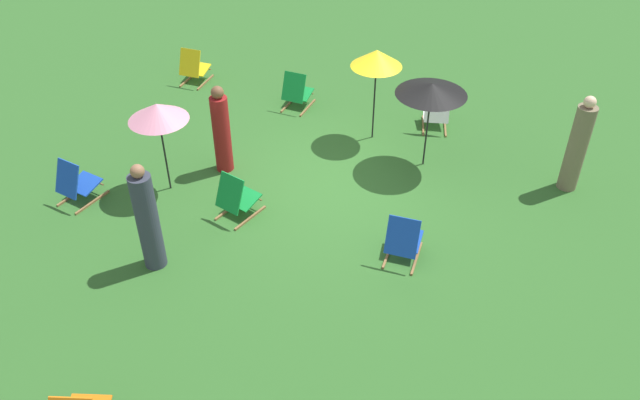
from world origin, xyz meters
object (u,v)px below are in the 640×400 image
at_px(deckchair_3, 194,68).
at_px(deckchair_8, 297,92).
at_px(person_0, 221,131).
at_px(deckchair_5, 237,198).
at_px(person_2, 148,220).
at_px(deckchair_1, 403,240).
at_px(umbrella_0, 432,89).
at_px(deckchair_0, 436,112).
at_px(umbrella_2, 158,112).
at_px(deckchair_6, 76,183).
at_px(umbrella_1, 377,58).
at_px(person_1, 577,147).

distance_m(deckchair_3, deckchair_8, 2.61).
distance_m(deckchair_8, person_0, 2.63).
bearing_deg(deckchair_5, person_2, 82.09).
bearing_deg(deckchair_8, deckchair_1, 133.43).
bearing_deg(deckchair_1, umbrella_0, -85.67).
bearing_deg(deckchair_0, deckchair_5, 44.07).
bearing_deg(deckchair_5, deckchair_0, -106.18).
bearing_deg(deckchair_8, umbrella_0, 161.63).
bearing_deg(deckchair_0, umbrella_2, 28.95).
bearing_deg(deckchair_6, deckchair_1, -164.41).
distance_m(deckchair_6, deckchair_8, 4.88).
bearing_deg(umbrella_2, umbrella_1, -136.62).
relative_size(deckchair_3, deckchair_8, 1.00).
distance_m(deckchair_1, deckchair_8, 5.04).
bearing_deg(person_2, deckchair_1, -76.75).
distance_m(deckchair_0, person_0, 4.32).
distance_m(deckchair_0, umbrella_0, 1.79).
relative_size(deckchair_1, deckchair_8, 1.00).
height_order(deckchair_6, umbrella_1, umbrella_1).
relative_size(deckchair_5, person_2, 0.48).
relative_size(deckchair_5, person_0, 0.52).
xyz_separation_m(person_0, person_1, (-5.97, -1.39, 0.05)).
height_order(deckchair_0, umbrella_0, umbrella_0).
relative_size(deckchair_1, deckchair_5, 0.96).
relative_size(deckchair_3, umbrella_1, 0.45).
bearing_deg(person_1, person_0, 163.34).
height_order(deckchair_0, deckchair_8, same).
xyz_separation_m(deckchair_0, person_1, (-2.58, 1.25, 0.47)).
bearing_deg(deckchair_3, deckchair_0, 178.21).
distance_m(deckchair_5, person_1, 5.81).
xyz_separation_m(umbrella_2, person_2, (-0.75, 1.80, -0.68)).
relative_size(deckchair_6, person_2, 0.47).
bearing_deg(deckchair_1, deckchair_3, -36.74).
distance_m(deckchair_0, person_1, 2.91).
bearing_deg(deckchair_3, person_2, 112.60).
xyz_separation_m(deckchair_8, person_2, (0.38, 5.23, 0.48)).
bearing_deg(umbrella_1, person_2, 64.44).
distance_m(deckchair_0, deckchair_5, 4.63).
distance_m(deckchair_8, umbrella_2, 3.79).
distance_m(deckchair_0, deckchair_6, 6.86).
bearing_deg(person_1, deckchair_5, 176.87).
distance_m(deckchair_3, person_1, 8.24).
height_order(deckchair_0, person_1, person_1).
distance_m(deckchair_0, umbrella_1, 1.86).
relative_size(deckchair_8, umbrella_0, 0.50).
relative_size(deckchair_1, person_2, 0.46).
relative_size(deckchair_6, deckchair_8, 1.01).
height_order(deckchair_5, deckchair_6, same).
bearing_deg(person_2, deckchair_0, -38.67).
bearing_deg(deckchair_0, person_2, 46.21).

